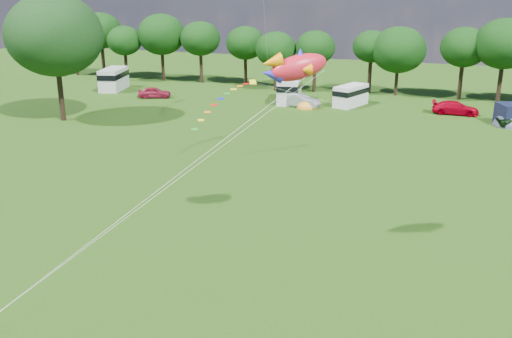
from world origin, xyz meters
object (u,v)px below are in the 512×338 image
(campervan_c, at_px, (351,95))
(tent_greyblue, at_px, (509,125))
(fish_kite, at_px, (294,67))
(campervan_b, at_px, (289,89))
(campervan_a, at_px, (114,78))
(car_c, at_px, (455,108))
(tent_orange, at_px, (307,108))
(big_tree, at_px, (55,35))
(car_a, at_px, (154,92))
(car_b, at_px, (300,101))

(campervan_c, height_order, tent_greyblue, campervan_c)
(campervan_c, relative_size, fish_kite, 1.55)
(campervan_b, relative_size, fish_kite, 1.82)
(campervan_a, distance_m, campervan_b, 25.47)
(fish_kite, bearing_deg, car_c, 44.81)
(tent_orange, bearing_deg, big_tree, -145.87)
(big_tree, distance_m, campervan_c, 34.14)
(car_a, relative_size, campervan_b, 0.66)
(big_tree, relative_size, tent_orange, 4.64)
(campervan_a, height_order, fish_kite, fish_kite)
(car_a, bearing_deg, fish_kite, -164.90)
(campervan_b, bearing_deg, campervan_c, -97.84)
(car_b, relative_size, campervan_b, 0.68)
(tent_orange, height_order, fish_kite, fish_kite)
(campervan_b, bearing_deg, campervan_a, 78.91)
(car_a, distance_m, campervan_a, 8.93)
(big_tree, relative_size, car_c, 2.69)
(car_c, height_order, campervan_c, campervan_c)
(tent_orange, xyz_separation_m, tent_greyblue, (22.17, -0.98, -0.00))
(big_tree, height_order, campervan_c, big_tree)
(car_a, xyz_separation_m, campervan_b, (17.18, 3.56, 0.89))
(campervan_a, relative_size, fish_kite, 1.82)
(car_b, height_order, campervan_b, campervan_b)
(campervan_b, bearing_deg, car_a, 89.77)
(tent_greyblue, relative_size, fish_kite, 1.04)
(car_c, distance_m, tent_greyblue, 6.61)
(car_b, height_order, campervan_a, campervan_a)
(campervan_c, bearing_deg, car_a, 117.27)
(big_tree, height_order, tent_greyblue, big_tree)
(campervan_a, distance_m, tent_greyblue, 50.82)
(car_c, height_order, campervan_b, campervan_b)
(big_tree, bearing_deg, campervan_c, 34.16)
(tent_greyblue, bearing_deg, campervan_a, 176.43)
(car_a, relative_size, car_c, 0.87)
(big_tree, xyz_separation_m, campervan_a, (-5.54, 17.77, -7.43))
(car_b, bearing_deg, fish_kite, -154.69)
(big_tree, bearing_deg, tent_greyblue, 17.92)
(big_tree, xyz_separation_m, tent_greyblue, (45.16, 14.60, -9.00))
(big_tree, distance_m, tent_orange, 29.20)
(campervan_a, height_order, tent_orange, campervan_a)
(car_a, bearing_deg, tent_orange, -111.85)
(car_b, relative_size, tent_orange, 1.53)
(car_b, relative_size, car_c, 0.89)
(campervan_c, distance_m, tent_greyblue, 18.14)
(tent_orange, relative_size, fish_kite, 0.80)
(big_tree, height_order, car_c, big_tree)
(campervan_a, bearing_deg, big_tree, -178.21)
(car_a, distance_m, campervan_b, 17.57)
(campervan_c, height_order, tent_orange, campervan_c)
(campervan_c, xyz_separation_m, fish_kite, (4.94, -39.79, 8.75))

